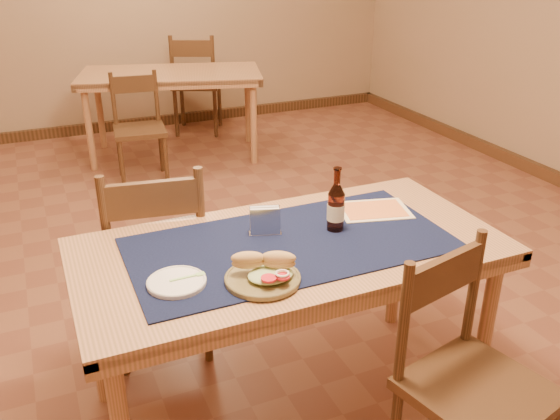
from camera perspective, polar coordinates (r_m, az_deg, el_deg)
name	(u,v)px	position (r m, az deg, el deg)	size (l,w,h in m)	color
room	(217,37)	(2.74, -6.07, 16.26)	(6.04, 7.04, 2.84)	brown
main_table	(290,263)	(2.27, 1.01, -5.16)	(1.60, 0.80, 0.75)	#B67C55
placemat	(291,244)	(2.23, 1.03, -3.26)	(1.20, 0.60, 0.01)	#0F1738
baseboard	(228,295)	(3.23, -5.00, -8.17)	(6.00, 7.00, 0.10)	#4F311C
back_table	(171,81)	(5.33, -10.43, 12.07)	(1.68, 1.16, 0.75)	#B67C55
chair_main_far	(157,256)	(2.72, -11.78, -4.37)	(0.51, 0.51, 0.96)	#4F311C
chair_main_near	(469,379)	(2.13, 17.69, -15.22)	(0.51, 0.51, 0.91)	#4F311C
chair_back_near	(139,126)	(4.86, -13.42, 7.84)	(0.43, 0.43, 0.85)	#4F311C
chair_back_far	(196,82)	(6.01, -8.08, 12.08)	(0.60, 0.60, 0.98)	#4F311C
sandwich_plate	(265,273)	(1.98, -1.49, -6.12)	(0.26, 0.26, 0.10)	brown
side_plate	(177,282)	(2.00, -9.93, -6.81)	(0.20, 0.20, 0.02)	silver
fork	(190,276)	(2.01, -8.64, -6.33)	(0.12, 0.02, 0.00)	#9EE17B
beer_bottle	(336,207)	(2.30, 5.40, 0.29)	(0.07, 0.07, 0.26)	#44170C
napkin_holder	(265,222)	(2.27, -1.45, -1.12)	(0.13, 0.08, 0.11)	silver
menu_card	(374,210)	(2.52, 9.02, 0.01)	(0.33, 0.28, 0.01)	#FEEDC0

